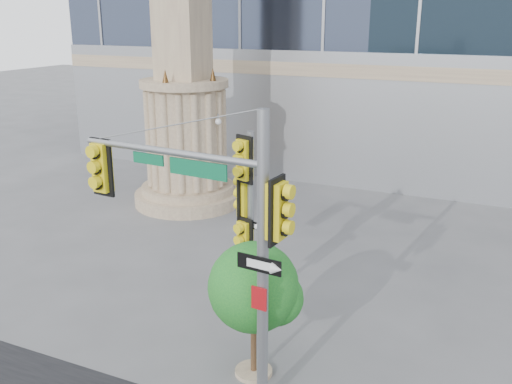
% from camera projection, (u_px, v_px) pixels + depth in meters
% --- Properties ---
extents(ground, '(120.00, 120.00, 0.00)m').
position_uv_depth(ground, '(208.00, 343.00, 13.65)').
color(ground, '#545456').
rests_on(ground, ground).
extents(monument, '(4.40, 4.40, 16.60)m').
position_uv_depth(monument, '(184.00, 68.00, 22.20)').
color(monument, gray).
rests_on(monument, ground).
extents(main_signal_pole, '(4.63, 0.82, 5.99)m').
position_uv_depth(main_signal_pole, '(214.00, 223.00, 10.91)').
color(main_signal_pole, slate).
rests_on(main_signal_pole, ground).
extents(secondary_signal_pole, '(0.83, 0.78, 4.81)m').
position_uv_depth(secondary_signal_pole, '(246.00, 209.00, 14.42)').
color(secondary_signal_pole, slate).
rests_on(secondary_signal_pole, ground).
extents(street_tree, '(1.96, 1.92, 3.06)m').
position_uv_depth(street_tree, '(255.00, 291.00, 11.90)').
color(street_tree, gray).
rests_on(street_tree, ground).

